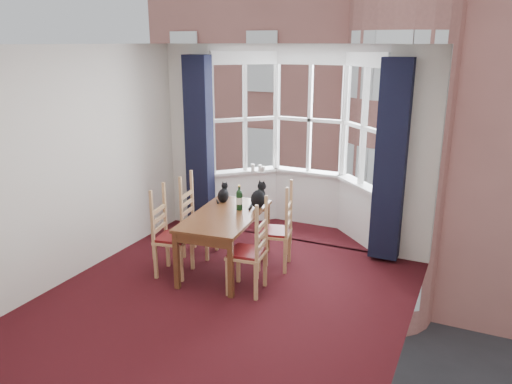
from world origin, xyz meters
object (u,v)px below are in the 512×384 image
Objects in this scene: candle_tall at (253,168)px; wine_bottle at (239,199)px; chair_right_far at (282,233)px; chair_left_far at (194,221)px; candle_short at (260,168)px; cat_right at (259,197)px; cat_left at (223,194)px; chair_right_near at (254,255)px; chair_left_near at (167,238)px; candle_extra at (263,169)px; dining_table at (225,221)px.

wine_bottle is at bearing -71.18° from candle_tall.
wine_bottle is (-0.54, -0.12, 0.42)m from chair_right_far.
candle_short is at bearing 76.95° from chair_left_far.
candle_tall is (-0.49, 1.45, 0.04)m from wine_bottle.
cat_right is at bearing 168.15° from chair_right_far.
chair_right_far is at bearing -5.62° from cat_left.
wine_bottle is (-0.51, 0.64, 0.42)m from chair_right_near.
chair_right_far is at bearing -55.79° from candle_short.
chair_left_far is at bearing 91.92° from chair_left_near.
candle_extra is at bearing 17.06° from candle_tall.
cat_right reaches higher than chair_right_near.
dining_table is at bearing -76.42° from candle_tall.
candle_tall is 0.12m from candle_short.
candle_short is (0.11, 0.03, -0.00)m from candle_tall.
candle_tall is (-1.01, 2.09, 0.46)m from chair_right_near.
chair_left_far is (-0.02, 0.67, 0.00)m from chair_left_near.
cat_left is at bearing 149.11° from wine_bottle.
chair_left_near is 8.63× the size of candle_short.
chair_right_far is 1.69m from candle_extra.
cat_left is (-0.86, 0.85, 0.38)m from chair_right_near.
dining_table is at bearing 145.48° from chair_right_near.
chair_right_near is at bearing -68.52° from candle_extra.
chair_left_near is 1.00× the size of chair_right_near.
chair_left_far is 1.56m from candle_short.
wine_bottle is 3.08× the size of candle_short.
chair_right_near is at bearing -28.49° from chair_left_far.
chair_left_near and chair_left_far have the same top height.
chair_right_far is 1.75m from candle_tall.
wine_bottle is 3.97× the size of candle_extra.
cat_right is (0.88, 0.84, 0.41)m from chair_left_near.
cat_left reaches higher than candle_short.
dining_table is 0.71m from chair_left_far.
cat_left is 0.84× the size of wine_bottle.
cat_left is (0.35, 0.85, 0.38)m from chair_left_near.
candle_extra reaches higher than chair_left_near.
candle_extra is (-0.33, 1.50, 0.02)m from wine_bottle.
wine_bottle is (0.34, -0.21, 0.04)m from cat_left.
candle_extra is at bearing 97.99° from dining_table.
cat_left is (0.38, 0.18, 0.38)m from chair_left_far.
candle_extra reaches higher than chair_right_near.
chair_left_far is 1.59m from candle_extra.
cat_left is at bearing 120.36° from dining_table.
chair_left_near is 1.21m from chair_right_near.
wine_bottle reaches higher than candle_tall.
chair_left_near is at bearing -179.81° from chair_right_near.
chair_right_far is 3.33× the size of cat_left.
chair_left_far is 1.00× the size of chair_right_near.
chair_left_near is 1.04m from wine_bottle.
wine_bottle is (0.70, 0.65, 0.42)m from chair_left_near.
candle_extra is at bearing 122.32° from chair_right_far.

